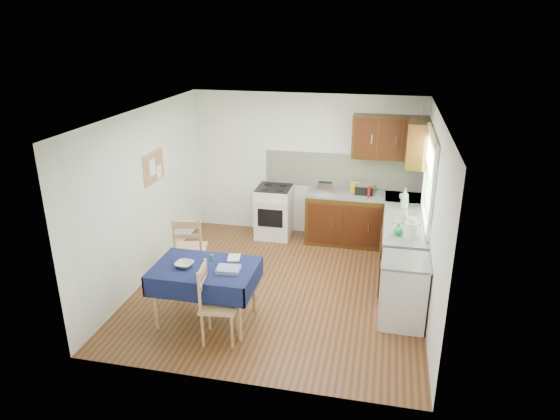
% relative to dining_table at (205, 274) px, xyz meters
% --- Properties ---
extents(floor, '(4.20, 4.20, 0.00)m').
position_rel_dining_table_xyz_m(floor, '(0.73, 1.03, -0.67)').
color(floor, '#473113').
rests_on(floor, ground).
extents(ceiling, '(4.00, 4.20, 0.02)m').
position_rel_dining_table_xyz_m(ceiling, '(0.73, 1.03, 1.83)').
color(ceiling, white).
rests_on(ceiling, wall_back).
extents(wall_back, '(4.00, 0.02, 2.50)m').
position_rel_dining_table_xyz_m(wall_back, '(0.73, 3.13, 0.58)').
color(wall_back, white).
rests_on(wall_back, ground).
extents(wall_front, '(4.00, 0.02, 2.50)m').
position_rel_dining_table_xyz_m(wall_front, '(0.73, -1.07, 0.58)').
color(wall_front, white).
rests_on(wall_front, ground).
extents(wall_left, '(0.02, 4.20, 2.50)m').
position_rel_dining_table_xyz_m(wall_left, '(-1.27, 1.03, 0.58)').
color(wall_left, white).
rests_on(wall_left, ground).
extents(wall_right, '(0.02, 4.20, 2.50)m').
position_rel_dining_table_xyz_m(wall_right, '(2.73, 1.03, 0.58)').
color(wall_right, white).
rests_on(wall_right, ground).
extents(base_cabinets, '(1.90, 2.30, 0.86)m').
position_rel_dining_table_xyz_m(base_cabinets, '(2.09, 2.29, -0.24)').
color(base_cabinets, '#301D08').
rests_on(base_cabinets, ground).
extents(worktop_back, '(1.90, 0.60, 0.04)m').
position_rel_dining_table_xyz_m(worktop_back, '(1.78, 2.83, 0.21)').
color(worktop_back, slate).
rests_on(worktop_back, base_cabinets).
extents(worktop_right, '(0.60, 1.70, 0.04)m').
position_rel_dining_table_xyz_m(worktop_right, '(2.43, 1.68, 0.21)').
color(worktop_right, slate).
rests_on(worktop_right, base_cabinets).
extents(worktop_corner, '(0.60, 0.60, 0.04)m').
position_rel_dining_table_xyz_m(worktop_corner, '(2.43, 2.83, 0.21)').
color(worktop_corner, slate).
rests_on(worktop_corner, base_cabinets).
extents(splashback, '(2.70, 0.02, 0.60)m').
position_rel_dining_table_xyz_m(splashback, '(1.38, 3.12, 0.53)').
color(splashback, white).
rests_on(splashback, wall_back).
extents(upper_cabinets, '(1.20, 0.85, 0.70)m').
position_rel_dining_table_xyz_m(upper_cabinets, '(2.25, 2.83, 1.18)').
color(upper_cabinets, '#301D08').
rests_on(upper_cabinets, wall_back).
extents(stove, '(0.60, 0.61, 0.92)m').
position_rel_dining_table_xyz_m(stove, '(0.23, 2.83, -0.21)').
color(stove, white).
rests_on(stove, ground).
extents(window, '(0.04, 1.48, 1.26)m').
position_rel_dining_table_xyz_m(window, '(2.70, 1.73, 0.99)').
color(window, '#294F20').
rests_on(window, wall_right).
extents(fridge, '(0.58, 0.60, 0.89)m').
position_rel_dining_table_xyz_m(fridge, '(2.43, 0.48, -0.22)').
color(fridge, white).
rests_on(fridge, ground).
extents(corkboard, '(0.04, 0.62, 0.47)m').
position_rel_dining_table_xyz_m(corkboard, '(-1.24, 1.33, 0.93)').
color(corkboard, tan).
rests_on(corkboard, wall_left).
extents(dining_table, '(1.27, 0.86, 0.77)m').
position_rel_dining_table_xyz_m(dining_table, '(0.00, 0.00, 0.00)').
color(dining_table, '#0E0E38').
rests_on(dining_table, ground).
extents(chair_far, '(0.55, 0.55, 1.03)m').
position_rel_dining_table_xyz_m(chair_far, '(-0.60, 0.96, -0.12)').
color(chair_far, tan).
rests_on(chair_far, ground).
extents(chair_near, '(0.48, 0.48, 0.98)m').
position_rel_dining_table_xyz_m(chair_near, '(0.24, -0.35, -0.15)').
color(chair_near, tan).
rests_on(chair_near, ground).
extents(toaster, '(0.26, 0.16, 0.20)m').
position_rel_dining_table_xyz_m(toaster, '(1.13, 2.77, 0.33)').
color(toaster, silver).
rests_on(toaster, worktop_back).
extents(sandwich_press, '(0.30, 0.26, 0.18)m').
position_rel_dining_table_xyz_m(sandwich_press, '(1.78, 2.87, 0.32)').
color(sandwich_press, black).
rests_on(sandwich_press, worktop_back).
extents(sauce_bottle, '(0.04, 0.04, 0.19)m').
position_rel_dining_table_xyz_m(sauce_bottle, '(1.86, 2.68, 0.33)').
color(sauce_bottle, red).
rests_on(sauce_bottle, worktop_back).
extents(yellow_packet, '(0.16, 0.14, 0.18)m').
position_rel_dining_table_xyz_m(yellow_packet, '(1.61, 2.91, 0.32)').
color(yellow_packet, yellow).
rests_on(yellow_packet, worktop_back).
extents(dish_rack, '(0.37, 0.28, 0.18)m').
position_rel_dining_table_xyz_m(dish_rack, '(2.45, 1.75, 0.26)').
color(dish_rack, gray).
rests_on(dish_rack, worktop_right).
extents(kettle, '(0.18, 0.18, 0.30)m').
position_rel_dining_table_xyz_m(kettle, '(2.49, 1.15, 0.37)').
color(kettle, white).
rests_on(kettle, worktop_right).
extents(cup, '(0.14, 0.14, 0.09)m').
position_rel_dining_table_xyz_m(cup, '(2.40, 2.70, 0.28)').
color(cup, silver).
rests_on(cup, worktop_back).
extents(soap_bottle_a, '(0.14, 0.14, 0.32)m').
position_rel_dining_table_xyz_m(soap_bottle_a, '(2.42, 2.30, 0.40)').
color(soap_bottle_a, white).
rests_on(soap_bottle_a, worktop_right).
extents(soap_bottle_b, '(0.12, 0.12, 0.19)m').
position_rel_dining_table_xyz_m(soap_bottle_b, '(2.43, 2.37, 0.33)').
color(soap_bottle_b, '#1F6DB4').
rests_on(soap_bottle_b, worktop_right).
extents(soap_bottle_c, '(0.19, 0.19, 0.17)m').
position_rel_dining_table_xyz_m(soap_bottle_c, '(2.33, 1.20, 0.32)').
color(soap_bottle_c, green).
rests_on(soap_bottle_c, worktop_right).
extents(plate_bowl, '(0.24, 0.24, 0.05)m').
position_rel_dining_table_xyz_m(plate_bowl, '(-0.25, -0.05, 0.13)').
color(plate_bowl, beige).
rests_on(plate_bowl, dining_table).
extents(book, '(0.19, 0.24, 0.02)m').
position_rel_dining_table_xyz_m(book, '(0.21, 0.28, 0.11)').
color(book, white).
rests_on(book, dining_table).
extents(spice_jar, '(0.04, 0.04, 0.08)m').
position_rel_dining_table_xyz_m(spice_jar, '(0.03, 0.18, 0.14)').
color(spice_jar, green).
rests_on(spice_jar, dining_table).
extents(tea_towel, '(0.30, 0.24, 0.05)m').
position_rel_dining_table_xyz_m(tea_towel, '(0.32, -0.05, 0.13)').
color(tea_towel, navy).
rests_on(tea_towel, dining_table).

